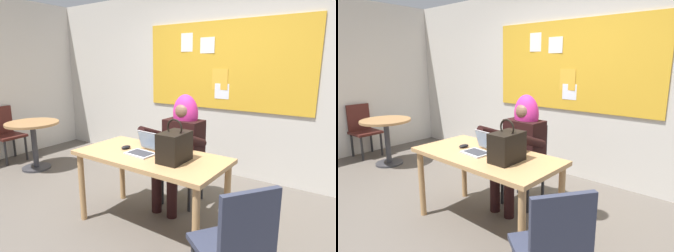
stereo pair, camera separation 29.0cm
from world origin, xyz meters
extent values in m
plane|color=#5B544C|center=(0.00, 0.00, 0.00)|extent=(24.00, 24.00, 0.00)
cube|color=beige|center=(0.00, 1.89, 1.31)|extent=(6.67, 0.10, 2.63)
cube|color=gold|center=(0.00, 1.82, 1.55)|extent=(2.40, 0.02, 1.20)
cube|color=white|center=(-0.58, 1.81, 1.88)|extent=(0.19, 0.01, 0.26)
cube|color=white|center=(-0.24, 1.81, 1.83)|extent=(0.22, 0.01, 0.22)
cube|color=white|center=(0.00, 1.81, 1.20)|extent=(0.21, 0.01, 0.21)
cube|color=gold|center=(-0.04, 1.81, 1.37)|extent=(0.24, 0.01, 0.29)
cube|color=tan|center=(0.05, 0.10, 0.73)|extent=(1.45, 0.72, 0.04)
cylinder|color=tan|center=(-0.61, -0.18, 0.35)|extent=(0.06, 0.06, 0.71)
cylinder|color=tan|center=(0.71, -0.20, 0.35)|extent=(0.06, 0.06, 0.71)
cylinder|color=tan|center=(-0.60, 0.40, 0.35)|extent=(0.06, 0.06, 0.71)
cylinder|color=tan|center=(0.72, 0.38, 0.35)|extent=(0.06, 0.06, 0.71)
cube|color=black|center=(0.03, 0.73, 0.43)|extent=(0.45, 0.45, 0.04)
cube|color=black|center=(0.01, 0.92, 0.68)|extent=(0.38, 0.07, 0.45)
cylinder|color=#262628|center=(0.21, 0.57, 0.21)|extent=(0.04, 0.04, 0.41)
cylinder|color=#262628|center=(-0.13, 0.55, 0.21)|extent=(0.04, 0.04, 0.41)
cylinder|color=#262628|center=(0.18, 0.91, 0.21)|extent=(0.04, 0.04, 0.41)
cylinder|color=#262628|center=(-0.16, 0.89, 0.21)|extent=(0.04, 0.04, 0.41)
cylinder|color=black|center=(0.12, 0.37, 0.23)|extent=(0.11, 0.11, 0.45)
cylinder|color=black|center=(-0.08, 0.37, 0.23)|extent=(0.11, 0.11, 0.45)
cylinder|color=black|center=(0.12, 0.54, 0.48)|extent=(0.16, 0.42, 0.15)
cylinder|color=black|center=(-0.08, 0.54, 0.48)|extent=(0.16, 0.42, 0.15)
cube|color=black|center=(0.03, 0.75, 0.71)|extent=(0.43, 0.27, 0.52)
cylinder|color=black|center=(0.27, 0.51, 0.83)|extent=(0.10, 0.46, 0.24)
cylinder|color=black|center=(-0.23, 0.52, 0.83)|extent=(0.10, 0.46, 0.24)
sphere|color=brown|center=(0.03, 0.75, 1.07)|extent=(0.20, 0.20, 0.20)
ellipsoid|color=#D82D8C|center=(0.03, 0.78, 1.03)|extent=(0.30, 0.23, 0.44)
cube|color=#B7B7BC|center=(-0.03, 0.05, 0.76)|extent=(0.28, 0.21, 0.01)
cube|color=#333338|center=(-0.03, 0.05, 0.76)|extent=(0.23, 0.16, 0.00)
cube|color=#B7B7BC|center=(-0.02, 0.17, 0.86)|extent=(0.27, 0.09, 0.19)
cube|color=#99B7E0|center=(-0.02, 0.16, 0.85)|extent=(0.24, 0.07, 0.16)
ellipsoid|color=black|center=(-0.26, 0.11, 0.77)|extent=(0.08, 0.11, 0.03)
cube|color=black|center=(0.34, 0.07, 0.88)|extent=(0.20, 0.30, 0.26)
torus|color=black|center=(0.34, 0.07, 1.05)|extent=(0.16, 0.02, 0.16)
cylinder|color=#A37547|center=(-2.38, 0.39, 0.71)|extent=(0.75, 0.75, 0.03)
cylinder|color=#333338|center=(-2.38, 0.39, 0.36)|extent=(0.08, 0.08, 0.66)
cylinder|color=#333338|center=(-2.38, 0.39, 0.01)|extent=(0.41, 0.41, 0.03)
cube|color=#4C1E19|center=(-3.06, 0.35, 0.42)|extent=(0.44, 0.44, 0.04)
cube|color=#4C1E19|center=(-3.25, 0.34, 0.67)|extent=(0.06, 0.38, 0.45)
cylinder|color=#262628|center=(-2.89, 0.53, 0.20)|extent=(0.04, 0.04, 0.40)
cylinder|color=#262628|center=(-2.88, 0.19, 0.20)|extent=(0.04, 0.04, 0.40)
cylinder|color=#262628|center=(-3.23, 0.51, 0.20)|extent=(0.04, 0.04, 0.40)
cube|color=#2D3347|center=(1.04, -0.37, 0.44)|extent=(0.59, 0.59, 0.04)
cube|color=#2D3347|center=(1.20, -0.49, 0.69)|extent=(0.26, 0.33, 0.45)
camera|label=1|loc=(1.63, -1.93, 1.59)|focal=30.64mm
camera|label=2|loc=(1.86, -1.75, 1.59)|focal=30.64mm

